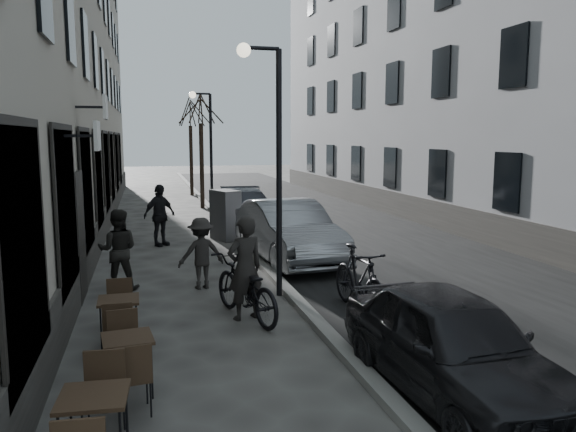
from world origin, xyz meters
name	(u,v)px	position (x,y,z in m)	size (l,w,h in m)	color
road	(315,220)	(3.85, 16.00, 0.00)	(7.30, 60.00, 0.00)	black
kerb	(224,222)	(0.20, 16.00, 0.06)	(0.25, 60.00, 0.12)	slate
building_right	(445,21)	(9.50, 16.50, 8.00)	(4.00, 35.00, 16.00)	gray
streetlamp_near	(271,143)	(-0.17, 6.00, 3.16)	(0.90, 0.28, 5.09)	black
streetlamp_far	(207,140)	(-0.17, 18.00, 3.16)	(0.90, 0.28, 5.09)	black
tree_near	(200,106)	(-0.10, 21.00, 4.66)	(2.40, 2.40, 5.70)	black
tree_far	(190,112)	(-0.10, 27.00, 4.66)	(2.40, 2.40, 5.70)	black
bistro_set_a	(95,425)	(-3.20, 0.38, 0.49)	(0.70, 1.63, 0.95)	#312315
bistro_set_b	(128,359)	(-2.93, 2.06, 0.46)	(0.69, 1.56, 0.90)	#312315
bistro_set_c	(119,317)	(-3.11, 3.84, 0.47)	(0.64, 1.54, 0.91)	#312315
utility_cabinet	(225,215)	(-0.19, 12.68, 0.80)	(0.59, 1.07, 1.60)	#59585B
bicycle	(245,288)	(-0.95, 4.66, 0.58)	(0.77, 2.20, 1.15)	black
cyclist_rider	(245,268)	(-0.95, 4.66, 0.94)	(0.69, 0.45, 1.89)	black
pedestrian_near	(118,250)	(-3.26, 7.29, 0.88)	(0.85, 0.67, 1.76)	black
pedestrian_mid	(201,253)	(-1.52, 6.96, 0.78)	(1.01, 0.58, 1.56)	#272422
pedestrian_far	(159,215)	(-2.26, 12.14, 0.94)	(1.10, 0.46, 1.87)	black
car_near	(453,344)	(1.07, 1.00, 0.68)	(1.62, 4.01, 1.37)	black
car_mid	(288,231)	(1.00, 9.19, 0.80)	(1.69, 4.86, 1.60)	gray
car_far	(247,208)	(1.00, 15.39, 0.67)	(1.87, 4.61, 1.34)	#303239
moped	(359,280)	(1.20, 4.55, 0.62)	(0.59, 2.08, 1.25)	black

